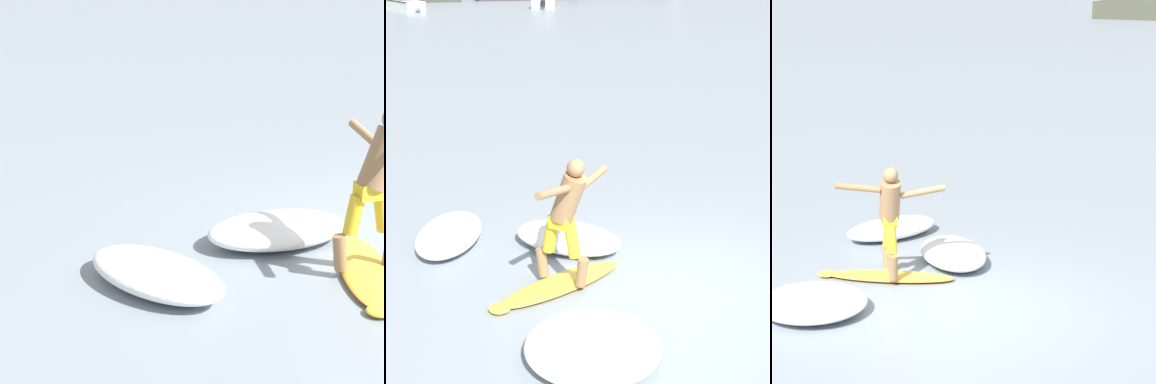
% 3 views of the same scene
% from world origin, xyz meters
% --- Properties ---
extents(ground_plane, '(200.00, 200.00, 0.00)m').
position_xyz_m(ground_plane, '(0.00, 0.00, 0.00)').
color(ground_plane, gray).
extents(surfboard, '(1.97, 1.13, 0.22)m').
position_xyz_m(surfboard, '(-1.34, 0.53, 0.04)').
color(surfboard, yellow).
rests_on(surfboard, ground).
extents(surfer, '(1.20, 1.08, 1.60)m').
position_xyz_m(surfer, '(-1.26, 0.49, 1.01)').
color(surfer, '#916B46').
rests_on(surfer, surfboard).
extents(fishing_boat_near_jetty, '(3.63, 5.98, 2.71)m').
position_xyz_m(fishing_boat_near_jetty, '(13.17, 50.17, 0.59)').
color(fishing_boat_near_jetty, '#A7ACB3').
rests_on(fishing_boat_near_jetty, ground).
extents(small_boat_offshore, '(2.79, 7.06, 2.94)m').
position_xyz_m(small_boat_offshore, '(1.23, 50.22, 0.61)').
color(small_boat_offshore, white).
rests_on(small_boat_offshore, ground).
extents(wave_foam_at_tail, '(1.76, 1.78, 0.31)m').
position_xyz_m(wave_foam_at_tail, '(-0.88, 1.60, 0.15)').
color(wave_foam_at_tail, white).
rests_on(wave_foam_at_tail, ground).
extents(wave_foam_at_nose, '(1.43, 1.85, 0.28)m').
position_xyz_m(wave_foam_at_nose, '(-2.43, 2.30, 0.14)').
color(wave_foam_at_nose, white).
rests_on(wave_foam_at_nose, ground).
extents(wave_foam_beside, '(1.95, 1.95, 0.29)m').
position_xyz_m(wave_foam_beside, '(-1.48, -1.01, 0.14)').
color(wave_foam_beside, white).
rests_on(wave_foam_beside, ground).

